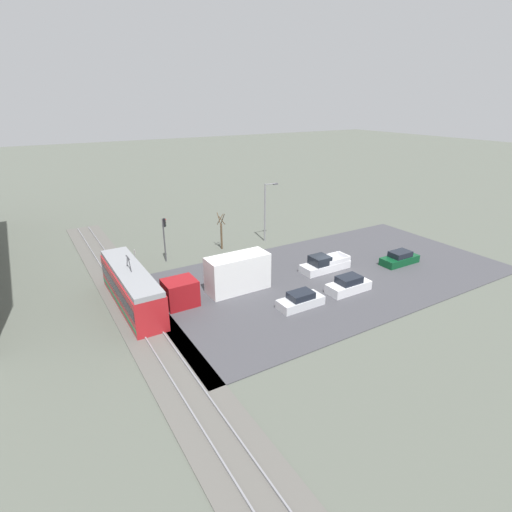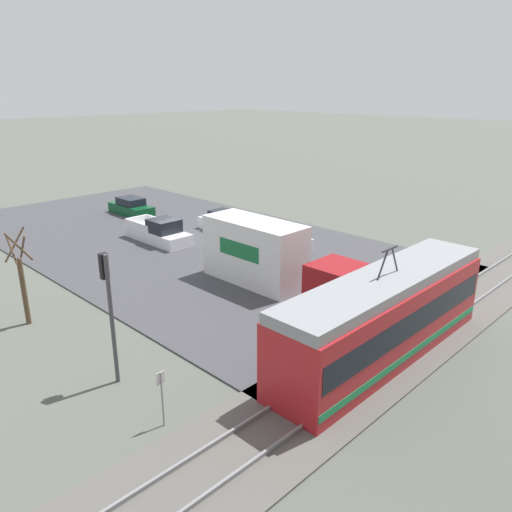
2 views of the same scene
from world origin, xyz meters
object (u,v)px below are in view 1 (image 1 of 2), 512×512
Objects in this scene: light_rail_tram at (132,288)px; street_lamp_near_crossing at (266,208)px; traffic_light_pole at (164,234)px; pickup_truck at (324,264)px; sedan_car_0 at (400,259)px; sedan_car_2 at (301,300)px; sedan_car_1 at (348,285)px; street_tree at (221,233)px; no_parking_sign at (135,256)px; box_truck at (225,277)px.

street_lamp_near_crossing is at bearing -66.01° from light_rail_tram.
pickup_truck is at bearing -130.01° from traffic_light_pole.
sedan_car_0 is (-5.87, -28.55, -1.11)m from light_rail_tram.
sedan_car_0 is 17.47m from street_lamp_near_crossing.
street_lamp_near_crossing is (17.00, -7.14, 3.76)m from sedan_car_2.
pickup_truck reaches higher than sedan_car_2.
light_rail_tram is 2.69× the size of sedan_car_1.
pickup_truck reaches higher than sedan_car_0.
street_lamp_near_crossing reaches higher than traffic_light_pole.
street_tree is at bearing -86.93° from traffic_light_pole.
street_lamp_near_crossing reaches higher than sedan_car_0.
light_rail_tram is 2.80× the size of sedan_car_2.
traffic_light_pole is (16.81, 12.46, 2.60)m from sedan_car_1.
traffic_light_pole is 2.54× the size of no_parking_sign.
street_lamp_near_crossing is (11.11, -11.77, 2.69)m from box_truck.
traffic_light_pole is (10.95, 2.00, 1.60)m from box_truck.
street_lamp_near_crossing is (8.89, -19.98, 2.62)m from light_rail_tram.
box_truck is 20.70m from sedan_car_0.
box_truck reaches higher than sedan_car_2.
pickup_truck is 1.22× the size of sedan_car_0.
traffic_light_pole is at bearing -158.52° from sedan_car_2.
box_truck is 2.04× the size of traffic_light_pole.
street_lamp_near_crossing is at bearing 157.22° from sedan_car_2.
street_tree is (14.99, 15.01, 1.42)m from sedan_car_0.
traffic_light_pole is (14.60, 22.35, 2.64)m from sedan_car_0.
sedan_car_2 is (-5.25, 7.19, -0.08)m from pickup_truck.
box_truck is 7.57m from sedan_car_2.
box_truck is 2.25× the size of street_tree.
no_parking_sign is (11.25, 5.49, -0.49)m from box_truck.
sedan_car_2 is 2.13× the size of no_parking_sign.
traffic_light_pole is 13.81m from street_lamp_near_crossing.
street_lamp_near_crossing reaches higher than sedan_car_1.
sedan_car_2 is at bearing 177.65° from street_tree.
sedan_car_1 is 2.21× the size of no_parking_sign.
light_rail_tram is at bearing -122.31° from sedan_car_2.
street_lamp_near_crossing is at bearing -4.42° from sedan_car_1.
sedan_car_0 is 2.30× the size of no_parking_sign.
light_rail_tram is 22.02m from street_lamp_near_crossing.
no_parking_sign is at bearing 43.00° from sedan_car_1.
sedan_car_1 is 1.04× the size of sedan_car_2.
no_parking_sign reaches higher than sedan_car_0.
pickup_truck is 18.22m from traffic_light_pole.
sedan_car_0 is at bearing -77.43° from sedan_car_1.
traffic_light_pole is at bearing -35.40° from light_rail_tram.
street_lamp_near_crossing is at bearing -92.11° from street_tree.
light_rail_tram is at bearing 81.85° from pickup_truck.
traffic_light_pole is at bearing 90.65° from street_lamp_near_crossing.
light_rail_tram reaches higher than box_truck.
traffic_light_pole is 7.45m from street_tree.
no_parking_sign is (14.90, 25.84, 0.55)m from sedan_car_0.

